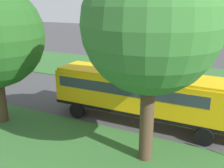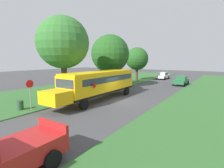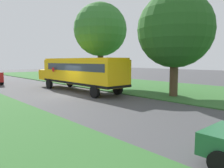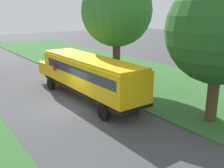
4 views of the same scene
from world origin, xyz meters
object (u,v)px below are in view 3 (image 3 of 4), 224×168
(stop_sign, at_px, (65,70))
(oak_tree_roadside_mid, at_px, (175,28))
(school_bus, at_px, (80,71))
(oak_tree_beside_bus, at_px, (100,30))
(trash_bin, at_px, (70,80))

(stop_sign, bearing_deg, oak_tree_roadside_mid, 95.46)
(school_bus, height_order, oak_tree_beside_bus, oak_tree_beside_bus)
(school_bus, distance_m, oak_tree_beside_bus, 6.12)
(trash_bin, bearing_deg, oak_tree_beside_bus, 96.48)
(stop_sign, bearing_deg, school_bus, 71.01)
(stop_sign, height_order, trash_bin, stop_sign)
(oak_tree_beside_bus, relative_size, oak_tree_roadside_mid, 1.11)
(school_bus, bearing_deg, oak_tree_beside_bus, -156.69)
(stop_sign, xyz_separation_m, trash_bin, (-0.95, -0.44, -1.29))
(trash_bin, bearing_deg, stop_sign, 25.17)
(stop_sign, distance_m, trash_bin, 1.66)
(oak_tree_beside_bus, relative_size, stop_sign, 3.38)
(school_bus, relative_size, oak_tree_roadside_mid, 1.49)
(oak_tree_beside_bus, bearing_deg, stop_sign, -72.73)
(school_bus, xyz_separation_m, trash_bin, (-3.26, -7.18, -1.47))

